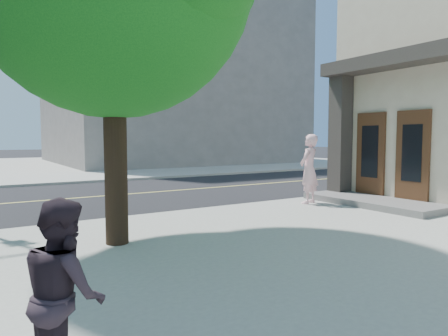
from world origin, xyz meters
TOP-DOWN VIEW (x-y plane):
  - ground at (0.00, 0.00)m, footprint 140.00×140.00m
  - sidewalk_ne at (13.50, 21.50)m, footprint 29.00×25.00m
  - filler_ne at (14.00, 22.00)m, footprint 18.00×16.00m
  - man_on_phone at (7.82, -1.02)m, footprint 0.87×0.73m
  - pedestrian at (0.00, -6.42)m, footprint 0.61×0.75m

SIDE VIEW (x-z plane):
  - ground at x=0.00m, z-range 0.00..0.00m
  - sidewalk_ne at x=13.50m, z-range 0.00..0.12m
  - pedestrian at x=0.00m, z-range 0.12..1.59m
  - man_on_phone at x=7.82m, z-range 0.12..2.15m
  - filler_ne at x=14.00m, z-range 0.12..14.12m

